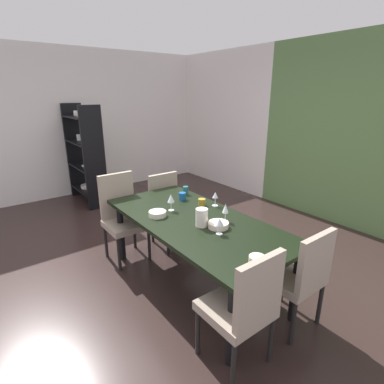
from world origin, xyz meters
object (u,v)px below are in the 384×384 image
Objects in this scene: dining_table at (195,226)px; serving_bowl_rear at (218,225)px; cup_front at (202,202)px; pitcher_near_window at (202,217)px; display_shelf at (85,155)px; wine_glass_north at (215,196)px; chair_left_near at (122,214)px; cup_center at (186,190)px; chair_right_near at (244,305)px; wine_glass_south at (220,222)px; serving_bowl_near_shelf at (158,214)px; chair_left_far at (169,205)px; chair_right_far at (299,274)px; wine_glass_east at (171,199)px; serving_bowl_right at (257,260)px; cup_left at (182,196)px; wine_glass_corner at (226,209)px.

dining_table is 10.90× the size of serving_bowl_rear.
dining_table is 25.76× the size of cup_front.
display_shelf is at bearing 179.10° from pitcher_near_window.
wine_glass_north reaches higher than dining_table.
display_shelf is (-2.22, 0.33, 0.30)m from chair_left_near.
display_shelf is at bearing -172.06° from cup_center.
dining_table is at bearing 71.75° from chair_right_near.
wine_glass_south is 1.49× the size of cup_center.
serving_bowl_near_shelf is 0.92× the size of serving_bowl_rear.
chair_left_far reaches higher than serving_bowl_rear.
chair_right_far is 1.40m from wine_glass_east.
chair_right_far is at bearing -3.58° from wine_glass_north.
serving_bowl_rear is at bearing 111.38° from chair_right_far.
serving_bowl_right is (4.10, -0.13, -0.08)m from display_shelf.
pitcher_near_window reaches higher than cup_left.
serving_bowl_right reaches higher than dining_table.
serving_bowl_rear is at bearing -11.85° from cup_left.
dining_table is at bearing 108.14° from chair_left_near.
cup_left is at bearing 166.30° from serving_bowl_right.
display_shelf is at bearing -179.24° from serving_bowl_rear.
cup_left reaches higher than serving_bowl_near_shelf.
serving_bowl_near_shelf is (-1.25, 0.07, 0.25)m from chair_right_near.
cup_center is at bearing 132.86° from cup_left.
cup_left is (-1.41, 0.34, 0.02)m from serving_bowl_right.
wine_glass_corner reaches higher than pitcher_near_window.
display_shelf reaches higher than chair_left_near.
wine_glass_north reaches higher than cup_center.
pitcher_near_window is at bearing -102.21° from wine_glass_corner.
wine_glass_east reaches higher than cup_left.
chair_right_near is 11.93× the size of cup_front.
chair_right_far is 6.28× the size of wine_glass_south.
chair_right_far reaches higher than serving_bowl_rear.
dining_table is 14.06× the size of wine_glass_south.
serving_bowl_rear is at bearing -18.37° from cup_center.
wine_glass_south reaches higher than serving_bowl_near_shelf.
chair_right_near is (1.96, -0.00, -0.02)m from chair_left_near.
dining_table is at bearing 164.44° from pitcher_near_window.
dining_table is 0.38m from wine_glass_east.
cup_center is (0.33, 0.04, 0.28)m from chair_left_far.
cup_center is (-0.33, 0.42, -0.08)m from wine_glass_east.
wine_glass_corner is (0.22, 0.20, 0.20)m from dining_table.
display_shelf is at bearing 178.18° from serving_bowl_right.
chair_left_far is 5.25× the size of serving_bowl_near_shelf.
display_shelf is 2.88m from wine_glass_east.
serving_bowl_near_shelf is at bearing -137.64° from wine_glass_corner.
serving_bowl_near_shelf is 1.18m from serving_bowl_right.
wine_glass_south is at bearing -53.56° from wine_glass_corner.
chair_left_far is 0.90× the size of chair_left_near.
chair_left_far is 1.00× the size of chair_right_far.
chair_left_far is 2.28m from display_shelf.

